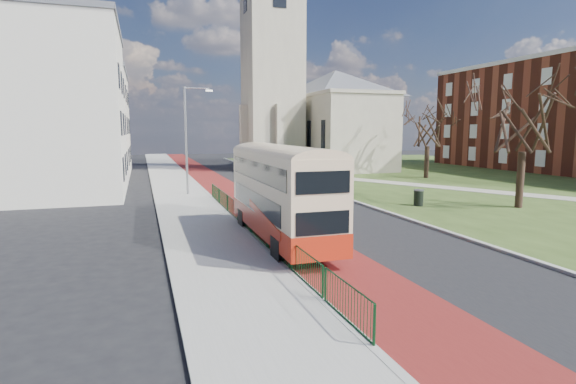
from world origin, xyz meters
name	(u,v)px	position (x,y,z in m)	size (l,w,h in m)	color
ground	(342,250)	(0.00, 0.00, 0.00)	(160.00, 160.00, 0.00)	black
road_carriageway	(258,189)	(1.50, 20.00, 0.01)	(9.00, 120.00, 0.01)	black
bus_lane	(226,190)	(-1.20, 20.00, 0.01)	(3.40, 120.00, 0.01)	#591414
pavement_west	(179,192)	(-5.00, 20.00, 0.06)	(4.00, 120.00, 0.12)	gray
kerb_west	(204,191)	(-3.00, 20.00, 0.07)	(0.25, 120.00, 0.13)	#999993
kerb_east	(301,184)	(6.10, 22.00, 0.07)	(0.25, 80.00, 0.13)	#999993
grass_green	(479,177)	(26.00, 22.00, 0.02)	(40.00, 80.00, 0.04)	#2F4719
footpath	(527,195)	(20.00, 10.00, 0.06)	(2.20, 36.00, 0.03)	#9E998C
pedestrian_railing	(250,223)	(-2.95, 4.00, 0.55)	(0.07, 24.00, 1.12)	#0C3618
gothic_church	(307,65)	(12.56, 38.00, 13.13)	(16.38, 18.00, 40.00)	gray
street_block_near	(53,109)	(-14.00, 22.00, 6.51)	(10.30, 14.30, 13.00)	beige
street_block_far	(80,123)	(-14.00, 38.00, 5.76)	(10.30, 16.30, 11.50)	beige
streetlamp	(188,135)	(-4.35, 18.00, 4.59)	(2.13, 0.18, 8.00)	gray
bus	(281,189)	(-1.97, 2.26, 2.35)	(2.34, 9.86, 4.11)	#A1210E
winter_tree_near	(525,107)	(15.02, 5.83, 6.36)	(8.17, 8.17, 9.12)	#322219
winter_tree_far	(428,121)	(20.35, 23.27, 5.85)	(6.28, 6.28, 8.39)	#312118
litter_bin	(419,198)	(9.34, 8.40, 0.57)	(0.74, 0.74, 1.05)	black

